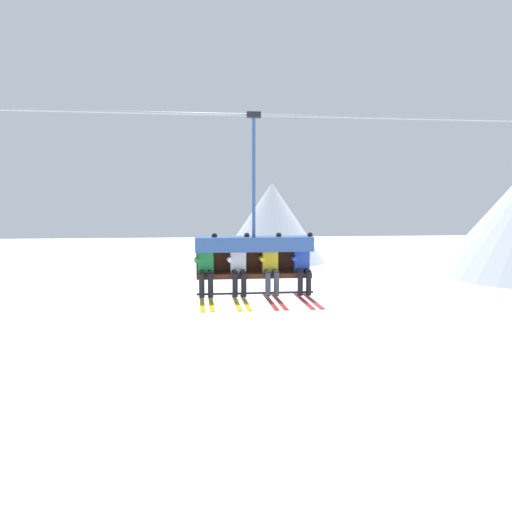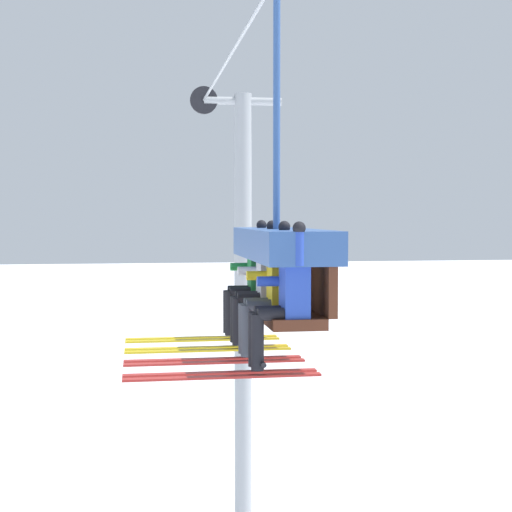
# 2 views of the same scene
# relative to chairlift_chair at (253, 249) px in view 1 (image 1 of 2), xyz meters

# --- Properties ---
(ground_plane) EXTENTS (200.00, 200.00, 0.00)m
(ground_plane) POSITION_rel_chairlift_chair_xyz_m (-0.53, 0.73, -6.17)
(ground_plane) COLOR white
(mountain_peak_central) EXTENTS (13.49, 13.49, 9.85)m
(mountain_peak_central) POSITION_rel_chairlift_chair_xyz_m (8.32, 51.30, -1.24)
(mountain_peak_central) COLOR silver
(mountain_peak_central) RESTS_ON ground_plane
(lift_cable) EXTENTS (18.33, 0.05, 0.05)m
(lift_cable) POSITION_rel_chairlift_chair_xyz_m (-0.19, -0.07, 2.74)
(lift_cable) COLOR #9EA3A8
(chairlift_chair) EXTENTS (2.43, 0.74, 3.68)m
(chairlift_chair) POSITION_rel_chairlift_chair_xyz_m (0.00, 0.00, 0.00)
(chairlift_chair) COLOR #512819
(skier_green) EXTENTS (0.48, 1.70, 1.34)m
(skier_green) POSITION_rel_chairlift_chair_xyz_m (-1.00, -0.21, -0.30)
(skier_green) COLOR #23843D
(skier_white) EXTENTS (0.48, 1.70, 1.34)m
(skier_white) POSITION_rel_chairlift_chair_xyz_m (-0.33, -0.21, -0.30)
(skier_white) COLOR silver
(skier_yellow) EXTENTS (0.48, 1.70, 1.34)m
(skier_yellow) POSITION_rel_chairlift_chair_xyz_m (0.34, -0.21, -0.30)
(skier_yellow) COLOR yellow
(skier_blue) EXTENTS (0.48, 1.70, 1.34)m
(skier_blue) POSITION_rel_chairlift_chair_xyz_m (1.01, -0.21, -0.30)
(skier_blue) COLOR #2847B7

